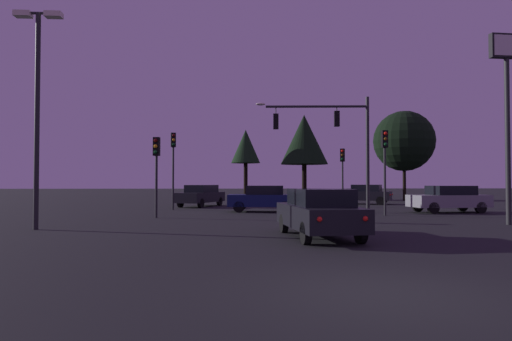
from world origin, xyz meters
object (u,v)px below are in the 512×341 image
object	(u,v)px
car_nearside_lane	(319,212)
tree_center_horizon	(404,141)
tree_behind_sign	(246,147)
traffic_light_median	(173,156)
tree_left_far	(304,140)
traffic_signal_mast_arm	(335,132)
store_sign_illuminated	(507,86)
traffic_light_corner_right	(156,160)
traffic_light_far_side	(385,155)
car_crossing_left	(449,198)
traffic_light_corner_left	(342,165)
car_parked_lot	(365,194)
car_crossing_right	(263,198)
parking_lot_lamp_post	(37,91)
car_far_lane	(201,195)

from	to	relation	value
car_nearside_lane	tree_center_horizon	distance (m)	29.84
car_nearside_lane	tree_behind_sign	distance (m)	31.97
traffic_light_median	tree_left_far	size ratio (longest dim) A/B	0.55
traffic_signal_mast_arm	tree_center_horizon	bearing A→B (deg)	55.75
traffic_signal_mast_arm	store_sign_illuminated	bearing A→B (deg)	-56.88
traffic_light_corner_right	traffic_light_far_side	size ratio (longest dim) A/B	0.89
car_crossing_left	tree_center_horizon	size ratio (longest dim) A/B	0.54
traffic_light_corner_left	store_sign_illuminated	size ratio (longest dim) A/B	0.52
traffic_light_median	car_parked_lot	distance (m)	15.60
traffic_light_corner_left	car_crossing_right	size ratio (longest dim) A/B	0.98
traffic_light_corner_left	car_crossing_left	size ratio (longest dim) A/B	0.91
car_nearside_lane	parking_lot_lamp_post	size ratio (longest dim) A/B	0.58
car_parked_lot	traffic_light_far_side	bearing A→B (deg)	-102.31
car_far_lane	car_parked_lot	bearing A→B (deg)	11.76
car_crossing_left	tree_behind_sign	distance (m)	23.95
traffic_light_median	car_crossing_right	world-z (taller)	traffic_light_median
car_far_lane	parking_lot_lamp_post	distance (m)	16.25
traffic_light_far_side	car_crossing_right	size ratio (longest dim) A/B	1.07
traffic_light_far_side	store_sign_illuminated	bearing A→B (deg)	-57.38
tree_left_far	traffic_light_corner_left	bearing A→B (deg)	-89.46
traffic_light_corner_left	car_far_lane	world-z (taller)	traffic_light_corner_left
car_parked_lot	parking_lot_lamp_post	distance (m)	25.15
traffic_light_corner_right	traffic_light_far_side	distance (m)	11.59
traffic_light_corner_right	traffic_signal_mast_arm	bearing A→B (deg)	21.04
traffic_light_median	car_nearside_lane	world-z (taller)	traffic_light_median
car_crossing_left	parking_lot_lamp_post	distance (m)	21.37
tree_left_far	store_sign_illuminated	bearing A→B (deg)	-82.60
tree_center_horizon	car_crossing_right	bearing A→B (deg)	-134.78
traffic_light_far_side	car_nearside_lane	bearing A→B (deg)	-120.79
traffic_signal_mast_arm	car_crossing_left	bearing A→B (deg)	-8.18
traffic_signal_mast_arm	car_parked_lot	size ratio (longest dim) A/B	1.53
parking_lot_lamp_post	car_parked_lot	bearing A→B (deg)	44.87
traffic_light_median	parking_lot_lamp_post	world-z (taller)	parking_lot_lamp_post
tree_behind_sign	tree_center_horizon	distance (m)	15.42
traffic_light_median	traffic_light_far_side	xyz separation A→B (m)	(11.53, -5.36, -0.26)
traffic_light_corner_left	store_sign_illuminated	xyz separation A→B (m)	(3.49, -12.93, 2.76)
traffic_light_corner_right	car_crossing_right	distance (m)	7.11
tree_behind_sign	car_nearside_lane	bearing A→B (deg)	-87.86
traffic_signal_mast_arm	traffic_light_far_side	xyz separation A→B (m)	(1.93, -2.86, -1.49)
traffic_light_far_side	car_parked_lot	world-z (taller)	traffic_light_far_side
car_nearside_lane	car_parked_lot	distance (m)	21.79
car_crossing_right	traffic_light_corner_right	bearing A→B (deg)	-143.02
traffic_light_corner_right	car_crossing_right	bearing A→B (deg)	36.98
traffic_light_corner_right	traffic_light_far_side	world-z (taller)	traffic_light_far_side
traffic_light_far_side	tree_center_horizon	distance (m)	19.44
tree_left_far	tree_behind_sign	bearing A→B (deg)	179.85
store_sign_illuminated	tree_behind_sign	world-z (taller)	store_sign_illuminated
traffic_light_corner_left	car_crossing_right	xyz separation A→B (m)	(-5.88, -4.54, -2.08)
traffic_signal_mast_arm	traffic_light_corner_right	size ratio (longest dim) A/B	1.71
traffic_light_corner_right	tree_behind_sign	size ratio (longest dim) A/B	0.55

